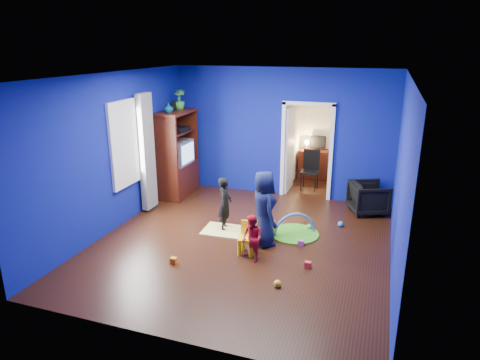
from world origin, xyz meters
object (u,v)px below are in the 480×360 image
(child_navy, at_px, (264,209))
(kid_chair, at_px, (247,240))
(folding_chair, at_px, (310,171))
(child_black, at_px, (225,204))
(hopper_ball, at_px, (264,226))
(vase, at_px, (168,108))
(toddler_red, at_px, (252,238))
(play_mat, at_px, (294,234))
(tv_armoire, at_px, (177,154))
(crt_tv, at_px, (179,152))
(study_desk, at_px, (316,164))
(armchair, at_px, (368,198))

(child_navy, height_order, kid_chair, child_navy)
(child_navy, bearing_deg, folding_chair, -42.90)
(child_black, bearing_deg, hopper_ball, -109.92)
(folding_chair, bearing_deg, vase, -149.56)
(child_black, distance_m, toddler_red, 1.32)
(kid_chair, bearing_deg, play_mat, 46.92)
(child_navy, distance_m, kid_chair, 0.62)
(tv_armoire, bearing_deg, crt_tv, 0.00)
(study_desk, bearing_deg, play_mat, -86.79)
(kid_chair, height_order, folding_chair, folding_chair)
(crt_tv, xyz_separation_m, kid_chair, (2.38, -2.30, -0.77))
(armchair, distance_m, study_desk, 2.50)
(play_mat, bearing_deg, crt_tv, 156.51)
(vase, xyz_separation_m, tv_armoire, (0.00, 0.30, -1.09))
(play_mat, bearing_deg, child_black, -171.37)
(tv_armoire, relative_size, study_desk, 2.23)
(toddler_red, bearing_deg, armchair, 94.11)
(child_black, height_order, tv_armoire, tv_armoire)
(play_mat, xyz_separation_m, folding_chair, (-0.20, 2.65, 0.45))
(armchair, distance_m, tv_armoire, 4.30)
(hopper_ball, bearing_deg, study_desk, 85.81)
(study_desk, bearing_deg, armchair, -55.34)
(folding_chair, bearing_deg, child_black, -110.96)
(child_black, relative_size, child_navy, 0.77)
(child_black, xyz_separation_m, tv_armoire, (-1.73, 1.49, 0.47))
(child_black, height_order, toddler_red, child_black)
(armchair, distance_m, kid_chair, 3.14)
(crt_tv, bearing_deg, folding_chair, 26.02)
(vase, xyz_separation_m, play_mat, (3.02, -1.00, -2.05))
(vase, bearing_deg, folding_chair, 30.44)
(toddler_red, relative_size, crt_tv, 1.11)
(child_black, distance_m, kid_chair, 1.09)
(crt_tv, bearing_deg, play_mat, -23.49)
(crt_tv, distance_m, hopper_ball, 3.07)
(study_desk, bearing_deg, hopper_ball, -94.19)
(tv_armoire, relative_size, kid_chair, 3.92)
(armchair, relative_size, crt_tv, 1.03)
(armchair, bearing_deg, crt_tv, 70.31)
(child_navy, relative_size, kid_chair, 2.67)
(child_black, xyz_separation_m, hopper_ball, (0.80, -0.12, -0.29))
(play_mat, bearing_deg, study_desk, 93.21)
(hopper_ball, xyz_separation_m, folding_chair, (0.29, 2.97, 0.24))
(child_navy, bearing_deg, study_desk, -41.93)
(study_desk, bearing_deg, vase, -137.14)
(armchair, relative_size, folding_chair, 0.78)
(tv_armoire, distance_m, crt_tv, 0.06)
(tv_armoire, bearing_deg, folding_chair, 25.70)
(play_mat, height_order, study_desk, study_desk)
(child_black, relative_size, play_mat, 1.13)
(armchair, bearing_deg, play_mat, 118.61)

